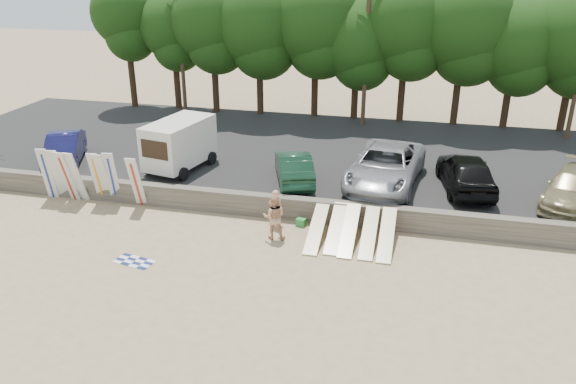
% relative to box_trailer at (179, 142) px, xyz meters
% --- Properties ---
extents(ground, '(120.00, 120.00, 0.00)m').
position_rel_box_trailer_xyz_m(ground, '(5.96, -5.90, -2.09)').
color(ground, tan).
rests_on(ground, ground).
extents(seawall, '(44.00, 0.50, 1.00)m').
position_rel_box_trailer_xyz_m(seawall, '(5.96, -2.90, -1.59)').
color(seawall, '#6B6356').
rests_on(seawall, ground).
extents(parking_lot, '(44.00, 14.50, 0.70)m').
position_rel_box_trailer_xyz_m(parking_lot, '(5.96, 4.60, -1.74)').
color(parking_lot, '#282828').
rests_on(parking_lot, ground).
extents(treeline, '(33.55, 6.35, 9.19)m').
position_rel_box_trailer_xyz_m(treeline, '(7.23, 11.56, 4.44)').
color(treeline, '#382616').
rests_on(treeline, parking_lot).
extents(utility_poles, '(25.80, 0.26, 9.00)m').
position_rel_box_trailer_xyz_m(utility_poles, '(7.96, 10.10, 3.34)').
color(utility_poles, '#473321').
rests_on(utility_poles, parking_lot).
extents(box_trailer, '(2.82, 4.20, 2.48)m').
position_rel_box_trailer_xyz_m(box_trailer, '(0.00, 0.00, 0.00)').
color(box_trailer, beige).
rests_on(box_trailer, parking_lot).
extents(car_0, '(3.28, 4.76, 1.49)m').
position_rel_box_trailer_xyz_m(car_0, '(-6.21, -0.48, -0.65)').
color(car_0, '#131445').
rests_on(car_0, parking_lot).
extents(car_1, '(2.86, 4.62, 1.44)m').
position_rel_box_trailer_xyz_m(car_1, '(5.88, -0.31, -0.67)').
color(car_1, '#133521').
rests_on(car_1, parking_lot).
extents(car_2, '(3.75, 6.75, 1.79)m').
position_rel_box_trailer_xyz_m(car_2, '(10.09, 0.34, -0.50)').
color(car_2, gray).
rests_on(car_2, parking_lot).
extents(car_3, '(2.79, 5.27, 1.71)m').
position_rel_box_trailer_xyz_m(car_3, '(13.71, 0.54, -0.53)').
color(car_3, black).
rests_on(car_3, parking_lot).
extents(car_4, '(3.73, 5.43, 1.46)m').
position_rel_box_trailer_xyz_m(car_4, '(18.13, -0.08, -0.66)').
color(car_4, '#827953').
rests_on(car_4, parking_lot).
extents(surfboard_upright_0, '(0.58, 0.62, 2.56)m').
position_rel_box_trailer_xyz_m(surfboard_upright_0, '(-5.14, -3.46, -0.81)').
color(surfboard_upright_0, silver).
rests_on(surfboard_upright_0, ground).
extents(surfboard_upright_1, '(0.61, 0.78, 2.53)m').
position_rel_box_trailer_xyz_m(surfboard_upright_1, '(-4.63, -3.38, -0.82)').
color(surfboard_upright_1, silver).
rests_on(surfboard_upright_1, ground).
extents(surfboard_upright_2, '(0.60, 0.79, 2.53)m').
position_rel_box_trailer_xyz_m(surfboard_upright_2, '(-4.06, -3.53, -0.83)').
color(surfboard_upright_2, silver).
rests_on(surfboard_upright_2, ground).
extents(surfboard_upright_3, '(0.58, 0.81, 2.52)m').
position_rel_box_trailer_xyz_m(surfboard_upright_3, '(-3.62, -3.48, -0.83)').
color(surfboard_upright_3, silver).
rests_on(surfboard_upright_3, ground).
extents(surfboard_upright_4, '(0.59, 0.78, 2.53)m').
position_rel_box_trailer_xyz_m(surfboard_upright_4, '(-2.62, -3.32, -0.82)').
color(surfboard_upright_4, silver).
rests_on(surfboard_upright_4, ground).
extents(surfboard_upright_5, '(0.51, 0.80, 2.51)m').
position_rel_box_trailer_xyz_m(surfboard_upright_5, '(-2.34, -3.31, -0.83)').
color(surfboard_upright_5, silver).
rests_on(surfboard_upright_5, ground).
extents(surfboard_upright_6, '(0.59, 0.65, 2.56)m').
position_rel_box_trailer_xyz_m(surfboard_upright_6, '(-1.92, -3.27, -0.81)').
color(surfboard_upright_6, silver).
rests_on(surfboard_upright_6, ground).
extents(surfboard_upright_7, '(0.53, 0.80, 2.51)m').
position_rel_box_trailer_xyz_m(surfboard_upright_7, '(-0.63, -3.45, -0.83)').
color(surfboard_upright_7, silver).
rests_on(surfboard_upright_7, ground).
extents(surfboard_low_0, '(0.56, 2.88, 0.96)m').
position_rel_box_trailer_xyz_m(surfboard_low_0, '(7.80, -4.57, -1.61)').
color(surfboard_low_0, beige).
rests_on(surfboard_low_0, ground).
extents(surfboard_low_1, '(0.56, 2.86, 1.03)m').
position_rel_box_trailer_xyz_m(surfboard_low_1, '(8.56, -4.39, -1.58)').
color(surfboard_low_1, beige).
rests_on(surfboard_low_1, ground).
extents(surfboard_low_2, '(0.56, 2.84, 1.10)m').
position_rel_box_trailer_xyz_m(surfboard_low_2, '(9.11, -4.53, -1.54)').
color(surfboard_low_2, beige).
rests_on(surfboard_low_2, ground).
extents(surfboard_low_3, '(0.56, 2.86, 1.03)m').
position_rel_box_trailer_xyz_m(surfboard_low_3, '(9.90, -4.48, -1.58)').
color(surfboard_low_3, beige).
rests_on(surfboard_low_3, ground).
extents(surfboard_low_4, '(0.56, 2.84, 1.09)m').
position_rel_box_trailer_xyz_m(surfboard_low_4, '(10.59, -4.55, -1.55)').
color(surfboard_low_4, beige).
rests_on(surfboard_low_4, ground).
extents(beachgoer_a, '(0.71, 0.64, 1.63)m').
position_rel_box_trailer_xyz_m(beachgoer_a, '(5.87, -3.74, -1.27)').
color(beachgoer_a, tan).
rests_on(beachgoer_a, ground).
extents(beachgoer_b, '(1.02, 0.86, 1.89)m').
position_rel_box_trailer_xyz_m(beachgoer_b, '(6.11, -4.85, -1.15)').
color(beachgoer_b, tan).
rests_on(beachgoer_b, ground).
extents(cooler, '(0.44, 0.38, 0.32)m').
position_rel_box_trailer_xyz_m(cooler, '(6.92, -3.50, -1.93)').
color(cooler, '#258B3B').
rests_on(cooler, ground).
extents(gear_bag, '(0.33, 0.28, 0.22)m').
position_rel_box_trailer_xyz_m(gear_bag, '(7.53, -3.93, -1.98)').
color(gear_bag, orange).
rests_on(gear_bag, ground).
extents(beach_towel, '(1.75, 1.75, 0.00)m').
position_rel_box_trailer_xyz_m(beach_towel, '(1.47, -7.93, -2.08)').
color(beach_towel, white).
rests_on(beach_towel, ground).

